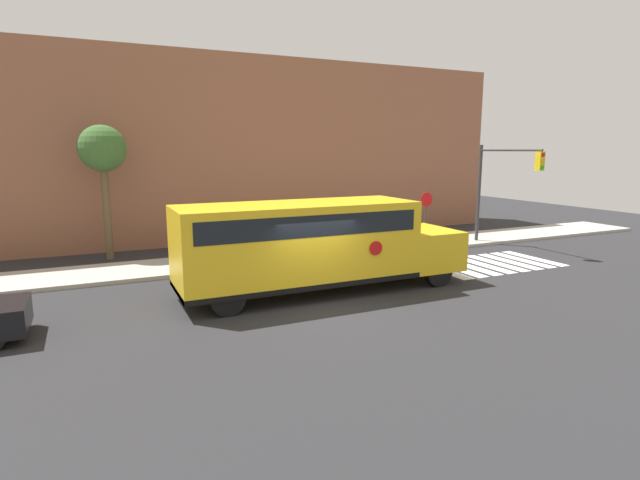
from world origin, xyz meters
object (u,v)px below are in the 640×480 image
tree_near_sidewalk (102,152)px  stop_sign (426,213)px  school_bus (312,242)px  traffic_light (500,179)px

tree_near_sidewalk → stop_sign: bearing=-17.7°
school_bus → tree_near_sidewalk: tree_near_sidewalk is taller
traffic_light → tree_near_sidewalk: bearing=163.2°
school_bus → tree_near_sidewalk: bearing=124.8°
school_bus → stop_sign: school_bus is taller
stop_sign → school_bus: bearing=-151.6°
stop_sign → tree_near_sidewalk: tree_near_sidewalk is taller
traffic_light → stop_sign: bearing=166.8°
stop_sign → tree_near_sidewalk: size_ratio=0.48×
stop_sign → tree_near_sidewalk: bearing=162.3°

